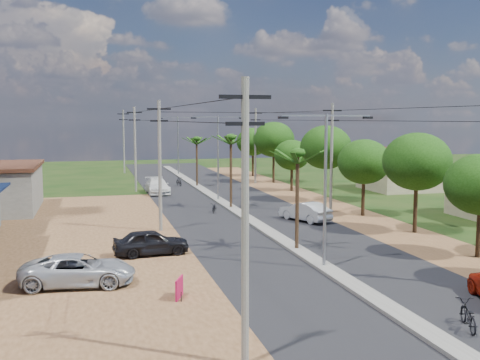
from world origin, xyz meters
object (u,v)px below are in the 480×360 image
(car_parked_dark, at_px, (151,243))
(moto_rider_east, at_px, (468,316))
(car_silver_mid, at_px, (305,212))
(car_white_far, at_px, (157,186))
(car_parked_silver, at_px, (78,271))
(roadside_sign, at_px, (179,288))

(car_parked_dark, bearing_deg, moto_rider_east, -150.00)
(car_silver_mid, height_order, moto_rider_east, car_silver_mid)
(car_white_far, bearing_deg, car_silver_mid, -65.87)
(car_silver_mid, bearing_deg, car_parked_silver, 15.98)
(car_silver_mid, relative_size, car_parked_silver, 0.85)
(car_silver_mid, bearing_deg, car_white_far, -86.34)
(car_silver_mid, xyz_separation_m, car_white_far, (-9.01, 18.66, 0.04))
(car_silver_mid, bearing_deg, car_parked_dark, 9.67)
(car_parked_dark, height_order, moto_rider_east, car_parked_dark)
(car_white_far, distance_m, roadside_sign, 34.60)
(car_parked_dark, bearing_deg, car_silver_mid, -63.25)
(car_parked_dark, relative_size, roadside_sign, 4.01)
(moto_rider_east, bearing_deg, roadside_sign, -10.84)
(car_silver_mid, height_order, roadside_sign, car_silver_mid)
(moto_rider_east, bearing_deg, car_parked_silver, -11.81)
(car_white_far, distance_m, car_parked_silver, 32.22)
(car_white_far, bearing_deg, car_parked_dark, -98.92)
(car_white_far, height_order, car_parked_silver, car_white_far)
(car_silver_mid, distance_m, roadside_sign, 19.85)
(car_parked_silver, distance_m, moto_rider_east, 16.81)
(car_silver_mid, relative_size, car_parked_dark, 1.03)
(car_silver_mid, distance_m, moto_rider_east, 22.20)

